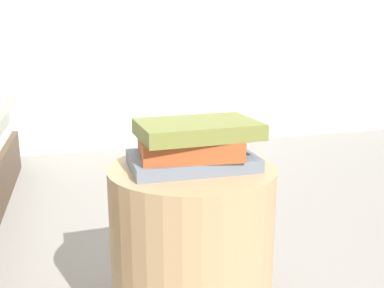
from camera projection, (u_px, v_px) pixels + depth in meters
The scene contains 4 objects.
side_table at pixel (192, 252), 1.12m from camera, with size 0.41×0.41×0.45m, color tan.
book_slate at pixel (192, 161), 1.06m from camera, with size 0.29×0.19×0.03m, color slate.
book_rust at pixel (188, 145), 1.05m from camera, with size 0.23×0.19×0.05m, color #994723.
book_olive at pixel (198, 129), 1.04m from camera, with size 0.28×0.18×0.04m, color olive.
Camera 1 is at (-0.30, -0.98, 0.77)m, focal length 41.51 mm.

